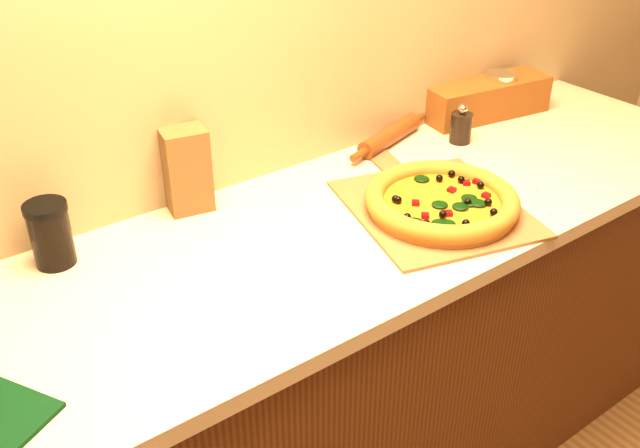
# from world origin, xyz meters

# --- Properties ---
(cabinet) EXTENTS (2.80, 0.65, 0.86)m
(cabinet) POSITION_xyz_m (0.00, 1.43, 0.43)
(cabinet) COLOR #43210E
(cabinet) RESTS_ON ground
(countertop) EXTENTS (2.84, 0.68, 0.04)m
(countertop) POSITION_xyz_m (0.00, 1.43, 0.88)
(countertop) COLOR beige
(countertop) RESTS_ON cabinet
(pizza_peel) EXTENTS (0.50, 0.64, 0.01)m
(pizza_peel) POSITION_xyz_m (0.40, 1.36, 0.90)
(pizza_peel) COLOR brown
(pizza_peel) RESTS_ON countertop
(pizza) EXTENTS (0.37, 0.37, 0.05)m
(pizza) POSITION_xyz_m (0.40, 1.32, 0.93)
(pizza) COLOR #B16E2C
(pizza) RESTS_ON pizza_peel
(pepper_grinder) EXTENTS (0.06, 0.06, 0.12)m
(pepper_grinder) POSITION_xyz_m (0.74, 1.59, 0.95)
(pepper_grinder) COLOR black
(pepper_grinder) RESTS_ON countertop
(rolling_pin) EXTENTS (0.37, 0.13, 0.05)m
(rolling_pin) POSITION_xyz_m (0.57, 1.70, 0.93)
(rolling_pin) COLOR #622D10
(rolling_pin) RESTS_ON countertop
(coffee_canister) EXTENTS (0.10, 0.10, 0.13)m
(coffee_canister) POSITION_xyz_m (1.00, 1.67, 0.97)
(coffee_canister) COLOR silver
(coffee_canister) RESTS_ON countertop
(bread_bag) EXTENTS (0.43, 0.20, 0.11)m
(bread_bag) POSITION_xyz_m (0.96, 1.68, 0.96)
(bread_bag) COLOR brown
(bread_bag) RESTS_ON countertop
(paper_bag) EXTENTS (0.12, 0.10, 0.21)m
(paper_bag) POSITION_xyz_m (-0.08, 1.71, 1.00)
(paper_bag) COLOR brown
(paper_bag) RESTS_ON countertop
(dark_jar) EXTENTS (0.09, 0.09, 0.15)m
(dark_jar) POSITION_xyz_m (-0.43, 1.67, 0.97)
(dark_jar) COLOR black
(dark_jar) RESTS_ON countertop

